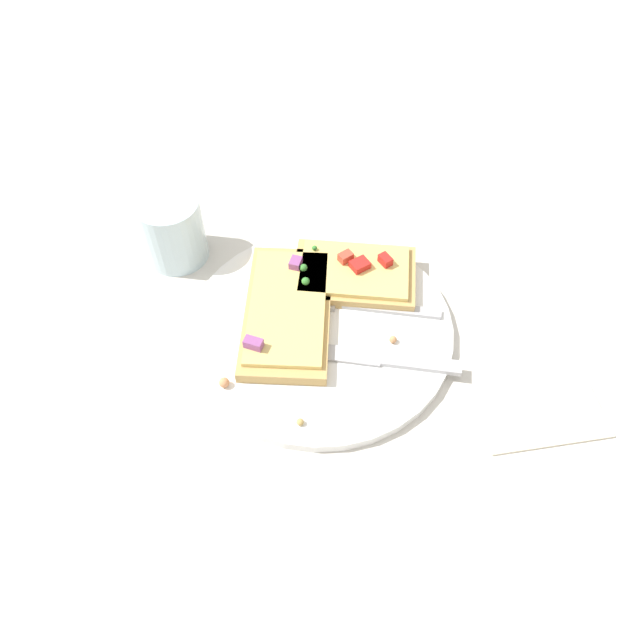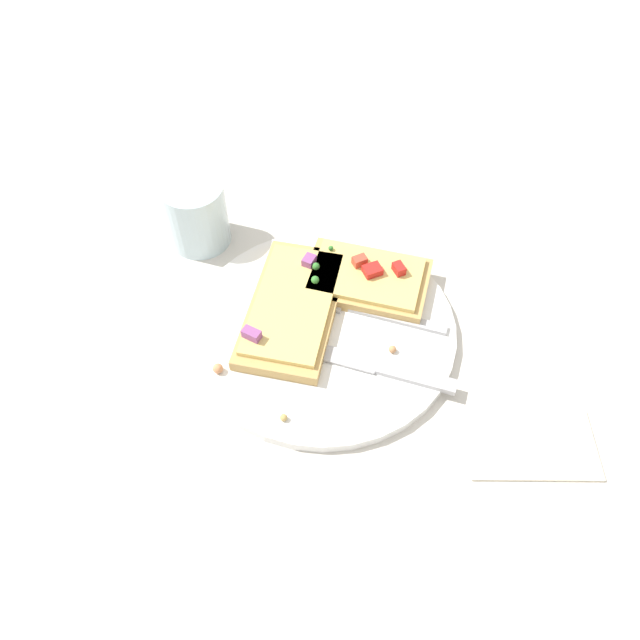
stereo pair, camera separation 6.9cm
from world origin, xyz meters
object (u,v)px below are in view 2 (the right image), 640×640
plate (320,329)px  knife (365,365)px  napkin (528,444)px  pizza_slice_main (290,306)px  pizza_slice_corner (364,278)px  drinking_glass (194,214)px  fork (347,307)px

plate → knife: bearing=-47.9°
knife → napkin: (0.16, -0.09, -0.01)m
plate → napkin: (0.21, -0.14, -0.00)m
pizza_slice_main → pizza_slice_corner: bearing=128.2°
pizza_slice_main → drinking_glass: bearing=-124.4°
fork → pizza_slice_corner: size_ratio=1.22×
fork → pizza_slice_corner: pizza_slice_corner is taller
fork → knife: (0.02, -0.08, 0.00)m
knife → pizza_slice_main: bearing=-24.3°
knife → pizza_slice_main: 0.11m
plate → fork: bearing=39.1°
knife → drinking_glass: (-0.21, 0.20, 0.03)m
fork → napkin: (0.18, -0.16, -0.01)m
pizza_slice_corner → pizza_slice_main: bearing=41.2°
pizza_slice_corner → drinking_glass: size_ratio=1.89×
fork → knife: size_ratio=0.89×
plate → drinking_glass: bearing=136.8°
knife → pizza_slice_corner: pizza_slice_corner is taller
pizza_slice_main → napkin: pizza_slice_main is taller
plate → pizza_slice_main: bearing=149.8°
fork → drinking_glass: (-0.19, 0.12, 0.03)m
fork → pizza_slice_main: 0.07m
pizza_slice_corner → drinking_glass: (-0.21, 0.09, 0.02)m
pizza_slice_corner → knife: bearing=103.6°
pizza_slice_main → pizza_slice_corner: size_ratio=1.23×
napkin → pizza_slice_main: bearing=146.8°
knife → drinking_glass: 0.29m
fork → pizza_slice_main: (-0.06, -0.01, 0.01)m
plate → pizza_slice_corner: (0.05, 0.06, 0.02)m
pizza_slice_corner → drinking_glass: drinking_glass is taller
plate → drinking_glass: size_ratio=3.49×
plate → knife: size_ratio=1.35×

